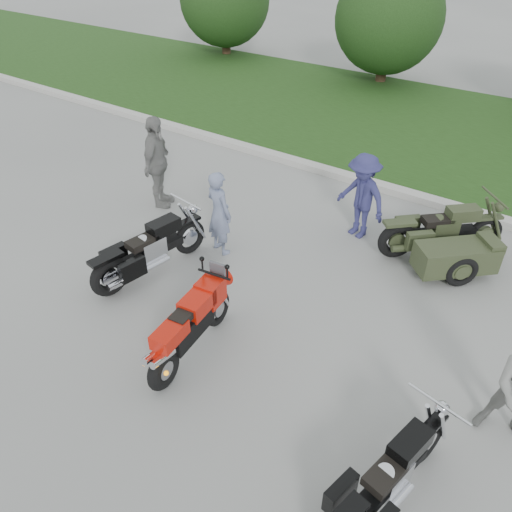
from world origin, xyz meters
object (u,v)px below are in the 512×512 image
Objects in this scene: sportbike_red at (190,325)px; person_denim at (362,196)px; cruiser_right at (385,483)px; person_stripe at (219,213)px; person_back at (157,163)px; cruiser_left at (147,252)px; cruiser_sidecar at (448,246)px.

person_denim is (0.51, 4.26, 0.29)m from sportbike_red.
cruiser_right is at bearing -44.72° from person_denim.
person_stripe is at bearing -116.32° from person_denim.
sportbike_red is 2.66m from person_stripe.
person_back is at bearing -1.42° from person_stripe.
person_denim is 0.87× the size of person_back.
cruiser_sidecar is at bearing 46.57° from cruiser_left.
cruiser_sidecar reaches higher than cruiser_right.
cruiser_sidecar reaches higher than cruiser_left.
sportbike_red is 4.54m from person_back.
person_back is at bearing 131.95° from sportbike_red.
person_denim is 4.18m from person_back.
sportbike_red is at bearing -19.46° from cruiser_left.
cruiser_left is 1.10× the size of cruiser_sidecar.
sportbike_red is at bearing -80.24° from person_denim.
sportbike_red is 1.23× the size of person_stripe.
person_back reaches higher than sportbike_red.
sportbike_red is at bearing -177.35° from cruiser_right.
cruiser_left is 4.05m from person_denim.
cruiser_sidecar is 1.28× the size of person_denim.
person_back is at bearing 164.34° from cruiser_right.
person_denim is at bearing -117.88° from person_stripe.
cruiser_right is 1.27× the size of person_denim.
person_stripe reaches higher than cruiser_right.
cruiser_sidecar is (-0.89, 4.70, 0.01)m from cruiser_right.
cruiser_sidecar is 5.85m from person_back.
cruiser_right is at bearing -142.10° from person_back.
sportbike_red reaches higher than cruiser_right.
sportbike_red is 0.92× the size of cruiser_right.
cruiser_left is at bearing -96.37° from cruiser_sidecar.
cruiser_right is 7.43m from person_back.
cruiser_sidecar is 4.04m from person_stripe.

